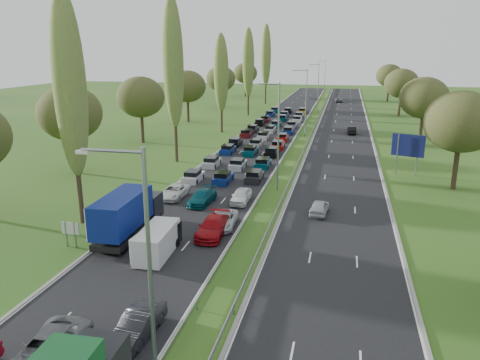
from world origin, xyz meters
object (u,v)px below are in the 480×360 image
Objects in this scene: white_van_front at (158,240)px; white_van_rear at (158,240)px; near_car_2 at (174,192)px; blue_lorry at (128,214)px; info_sign at (70,231)px; direction_sign at (408,147)px.

white_van_front is 1.08× the size of white_van_rear.
white_van_front is (3.81, -13.74, 0.41)m from near_car_2.
near_car_2 is 0.91× the size of white_van_front.
blue_lorry is 4.76m from white_van_front.
near_car_2 is at bearing 88.33° from blue_lorry.
blue_lorry is at bearing 141.45° from white_van_front.
near_car_2 is 0.53× the size of blue_lorry.
info_sign reaches higher than white_van_rear.
white_van_front is at bearing 2.29° from info_sign.
info_sign is at bearing -102.49° from near_car_2.
white_van_rear is at bearing 124.56° from white_van_front.
direction_sign is (21.45, 29.19, 2.46)m from white_van_front.
white_van_front is 2.58× the size of info_sign.
white_van_rear is at bearing -73.16° from near_car_2.
direction_sign is at bearing 45.68° from info_sign.
white_van_rear reaches higher than near_car_2.
blue_lorry reaches higher than near_car_2.
white_van_front reaches higher than white_van_rear.
near_car_2 is at bearing 108.00° from white_van_rear.
near_car_2 is 14.26m from white_van_front.
direction_sign is at bearing 33.15° from near_car_2.
white_van_rear is at bearing 3.69° from info_sign.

